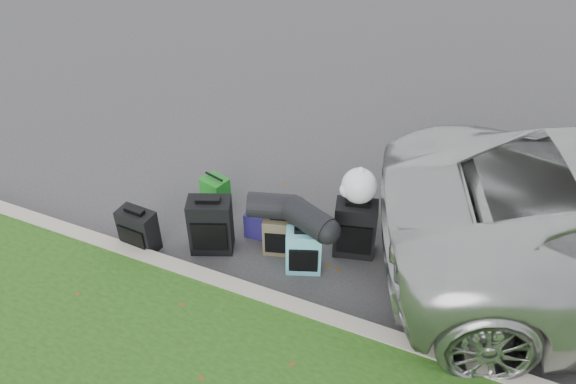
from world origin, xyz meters
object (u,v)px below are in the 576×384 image
at_px(suitcase_large_black_left, 211,225).
at_px(suitcase_large_black_right, 355,229).
at_px(suitcase_olive, 279,235).
at_px(tote_navy, 260,223).
at_px(suitcase_small_black, 139,230).
at_px(tote_green, 215,190).
at_px(suitcase_teal, 304,251).

relative_size(suitcase_large_black_left, suitcase_large_black_right, 1.00).
bearing_deg(suitcase_olive, tote_navy, 135.94).
bearing_deg(tote_navy, suitcase_small_black, -151.39).
height_order(suitcase_olive, tote_navy, suitcase_olive).
xyz_separation_m(suitcase_large_black_left, suitcase_large_black_right, (1.51, 0.59, 0.00)).
relative_size(tote_green, tote_navy, 1.06).
bearing_deg(tote_green, suitcase_teal, -9.33).
xyz_separation_m(suitcase_large_black_left, suitcase_teal, (1.09, 0.11, -0.07)).
xyz_separation_m(suitcase_small_black, suitcase_large_black_left, (0.76, 0.33, 0.08)).
relative_size(suitcase_teal, tote_navy, 1.65).
xyz_separation_m(suitcase_small_black, tote_navy, (1.16, 0.76, -0.10)).
distance_m(suitcase_small_black, suitcase_olive, 1.60).
bearing_deg(suitcase_large_black_right, tote_navy, 173.18).
bearing_deg(tote_navy, tote_green, 151.78).
bearing_deg(suitcase_large_black_right, suitcase_olive, -172.33).
height_order(suitcase_large_black_left, tote_navy, suitcase_large_black_left).
height_order(suitcase_small_black, suitcase_olive, suitcase_small_black).
xyz_separation_m(suitcase_olive, tote_green, (-1.12, 0.51, -0.07)).
distance_m(suitcase_large_black_right, tote_green, 1.92).
relative_size(suitcase_olive, tote_navy, 1.47).
relative_size(suitcase_large_black_right, tote_green, 1.97).
bearing_deg(suitcase_teal, suitcase_large_black_left, 164.91).
distance_m(suitcase_small_black, suitcase_teal, 1.90).
height_order(suitcase_small_black, suitcase_large_black_left, suitcase_large_black_left).
bearing_deg(suitcase_large_black_left, tote_green, 94.36).
xyz_separation_m(suitcase_large_black_left, tote_green, (-0.39, 0.78, -0.17)).
bearing_deg(suitcase_olive, suitcase_large_black_left, -176.47).
distance_m(suitcase_olive, suitcase_large_black_right, 0.86).
bearing_deg(tote_navy, suitcase_large_black_left, -136.80).
bearing_deg(suitcase_small_black, suitcase_large_black_right, 24.82).
bearing_deg(suitcase_olive, suitcase_large_black_right, 5.53).
xyz_separation_m(suitcase_large_black_left, suitcase_olive, (0.72, 0.27, -0.10)).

